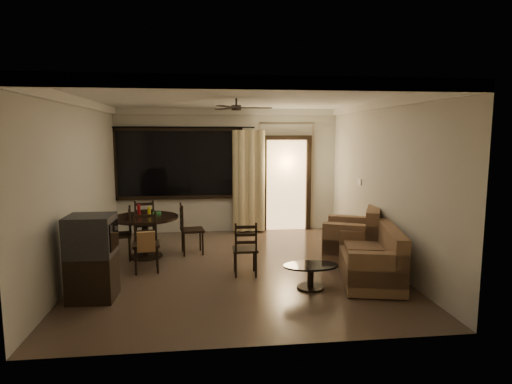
{
  "coord_description": "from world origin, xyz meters",
  "views": [
    {
      "loc": [
        -0.5,
        -6.98,
        2.23
      ],
      "look_at": [
        0.34,
        0.2,
        1.25
      ],
      "focal_mm": 30.0,
      "sensor_mm": 36.0,
      "label": 1
    }
  ],
  "objects": [
    {
      "name": "ground",
      "position": [
        0.0,
        0.0,
        0.0
      ],
      "size": [
        5.5,
        5.5,
        0.0
      ],
      "primitive_type": "plane",
      "color": "#7F6651",
      "rests_on": "ground"
    },
    {
      "name": "room_shell",
      "position": [
        0.59,
        1.77,
        1.83
      ],
      "size": [
        5.5,
        6.7,
        5.5
      ],
      "color": "beige",
      "rests_on": "ground"
    },
    {
      "name": "dining_table",
      "position": [
        -1.61,
        0.8,
        0.59
      ],
      "size": [
        1.2,
        1.2,
        0.97
      ],
      "rotation": [
        0.0,
        0.0,
        0.15
      ],
      "color": "black",
      "rests_on": "ground"
    },
    {
      "name": "dining_chair_west",
      "position": [
        -2.04,
        0.67,
        0.28
      ],
      "size": [
        0.48,
        0.48,
        0.95
      ],
      "rotation": [
        0.0,
        0.0,
        -1.42
      ],
      "color": "black",
      "rests_on": "ground"
    },
    {
      "name": "dining_chair_east",
      "position": [
        -0.79,
        0.92,
        0.28
      ],
      "size": [
        0.48,
        0.48,
        0.95
      ],
      "rotation": [
        0.0,
        0.0,
        1.72
      ],
      "color": "black",
      "rests_on": "ground"
    },
    {
      "name": "dining_chair_south",
      "position": [
        -1.49,
        -0.05,
        0.31
      ],
      "size": [
        0.48,
        0.53,
        0.95
      ],
      "rotation": [
        0.0,
        0.0,
        0.15
      ],
      "color": "black",
      "rests_on": "ground"
    },
    {
      "name": "dining_chair_north",
      "position": [
        -1.73,
        1.58,
        0.28
      ],
      "size": [
        0.48,
        0.48,
        0.95
      ],
      "rotation": [
        0.0,
        0.0,
        3.29
      ],
      "color": "black",
      "rests_on": "ground"
    },
    {
      "name": "tv_cabinet",
      "position": [
        -2.05,
        -1.18,
        0.58
      ],
      "size": [
        0.63,
        0.56,
        1.16
      ],
      "rotation": [
        0.0,
        0.0,
        -0.03
      ],
      "color": "black",
      "rests_on": "ground"
    },
    {
      "name": "sofa",
      "position": [
        2.01,
        -0.95,
        0.33
      ],
      "size": [
        1.12,
        1.66,
        0.81
      ],
      "rotation": [
        0.0,
        0.0,
        -0.22
      ],
      "color": "#462F20",
      "rests_on": "ground"
    },
    {
      "name": "armchair",
      "position": [
        2.1,
        0.13,
        0.38
      ],
      "size": [
        1.22,
        1.22,
        0.93
      ],
      "rotation": [
        0.0,
        0.0,
        -0.42
      ],
      "color": "#462F20",
      "rests_on": "ground"
    },
    {
      "name": "coffee_table",
      "position": [
        0.99,
        -1.13,
        0.24
      ],
      "size": [
        0.8,
        0.48,
        0.35
      ],
      "rotation": [
        0.0,
        0.0,
        -0.39
      ],
      "color": "black",
      "rests_on": "ground"
    },
    {
      "name": "side_chair",
      "position": [
        0.1,
        -0.42,
        0.26
      ],
      "size": [
        0.39,
        0.39,
        0.88
      ],
      "rotation": [
        0.0,
        0.0,
        3.13
      ],
      "color": "black",
      "rests_on": "ground"
    }
  ]
}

